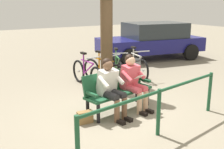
{
  "coord_description": "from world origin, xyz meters",
  "views": [
    {
      "loc": [
        3.02,
        4.51,
        2.29
      ],
      "look_at": [
        -0.09,
        -0.5,
        0.75
      ],
      "focal_mm": 44.92,
      "sensor_mm": 36.0,
      "label": 1
    }
  ],
  "objects_px": {
    "person_companion": "(111,85)",
    "parked_car": "(152,40)",
    "bicycle_red": "(117,68)",
    "bicycle_green": "(87,74)",
    "person_reading": "(133,80)",
    "tree_trunk": "(106,33)",
    "bicycle_orange": "(104,72)",
    "handbag": "(85,117)",
    "bench": "(117,88)",
    "bicycle_purple": "(136,66)",
    "litter_bin": "(134,73)"
  },
  "relations": [
    {
      "from": "bicycle_orange",
      "to": "bicycle_green",
      "type": "xyz_separation_m",
      "value": [
        0.52,
        -0.02,
        0.0
      ]
    },
    {
      "from": "bench",
      "to": "person_companion",
      "type": "xyz_separation_m",
      "value": [
        0.29,
        0.22,
        0.16
      ]
    },
    {
      "from": "bicycle_green",
      "to": "bicycle_orange",
      "type": "bearing_deg",
      "value": 85.97
    },
    {
      "from": "person_reading",
      "to": "person_companion",
      "type": "xyz_separation_m",
      "value": [
        0.63,
        0.11,
        -0.0
      ]
    },
    {
      "from": "handbag",
      "to": "tree_trunk",
      "type": "distance_m",
      "value": 2.63
    },
    {
      "from": "bench",
      "to": "tree_trunk",
      "type": "bearing_deg",
      "value": -122.71
    },
    {
      "from": "bicycle_red",
      "to": "bicycle_orange",
      "type": "bearing_deg",
      "value": -50.57
    },
    {
      "from": "handbag",
      "to": "litter_bin",
      "type": "distance_m",
      "value": 2.65
    },
    {
      "from": "bicycle_red",
      "to": "bicycle_orange",
      "type": "height_order",
      "value": "same"
    },
    {
      "from": "bench",
      "to": "person_reading",
      "type": "distance_m",
      "value": 0.39
    },
    {
      "from": "bench",
      "to": "bicycle_orange",
      "type": "distance_m",
      "value": 2.06
    },
    {
      "from": "handbag",
      "to": "litter_bin",
      "type": "relative_size",
      "value": 0.38
    },
    {
      "from": "bicycle_red",
      "to": "bicycle_orange",
      "type": "xyz_separation_m",
      "value": [
        0.56,
        0.17,
        0.0
      ]
    },
    {
      "from": "litter_bin",
      "to": "bicycle_orange",
      "type": "height_order",
      "value": "bicycle_orange"
    },
    {
      "from": "bicycle_orange",
      "to": "handbag",
      "type": "bearing_deg",
      "value": -52.17
    },
    {
      "from": "person_companion",
      "to": "bicycle_red",
      "type": "bearing_deg",
      "value": -135.43
    },
    {
      "from": "bench",
      "to": "parked_car",
      "type": "xyz_separation_m",
      "value": [
        -4.33,
        -4.08,
        0.27
      ]
    },
    {
      "from": "person_companion",
      "to": "tree_trunk",
      "type": "distance_m",
      "value": 2.05
    },
    {
      "from": "bench",
      "to": "litter_bin",
      "type": "relative_size",
      "value": 2.13
    },
    {
      "from": "person_companion",
      "to": "bicycle_orange",
      "type": "relative_size",
      "value": 0.73
    },
    {
      "from": "person_reading",
      "to": "bicycle_purple",
      "type": "bearing_deg",
      "value": -137.95
    },
    {
      "from": "bench",
      "to": "handbag",
      "type": "relative_size",
      "value": 5.53
    },
    {
      "from": "handbag",
      "to": "parked_car",
      "type": "height_order",
      "value": "parked_car"
    },
    {
      "from": "litter_bin",
      "to": "bicycle_red",
      "type": "height_order",
      "value": "bicycle_red"
    },
    {
      "from": "parked_car",
      "to": "bicycle_red",
      "type": "bearing_deg",
      "value": 43.3
    },
    {
      "from": "tree_trunk",
      "to": "parked_car",
      "type": "bearing_deg",
      "value": -144.56
    },
    {
      "from": "bicycle_purple",
      "to": "handbag",
      "type": "bearing_deg",
      "value": -40.96
    },
    {
      "from": "person_reading",
      "to": "tree_trunk",
      "type": "distance_m",
      "value": 1.77
    },
    {
      "from": "bench",
      "to": "tree_trunk",
      "type": "relative_size",
      "value": 0.55
    },
    {
      "from": "handbag",
      "to": "bicycle_green",
      "type": "height_order",
      "value": "bicycle_green"
    },
    {
      "from": "bicycle_green",
      "to": "litter_bin",
      "type": "bearing_deg",
      "value": 53.81
    },
    {
      "from": "person_reading",
      "to": "bicycle_orange",
      "type": "height_order",
      "value": "person_reading"
    },
    {
      "from": "person_companion",
      "to": "parked_car",
      "type": "distance_m",
      "value": 6.31
    },
    {
      "from": "person_reading",
      "to": "bicycle_red",
      "type": "distance_m",
      "value": 2.42
    },
    {
      "from": "tree_trunk",
      "to": "litter_bin",
      "type": "bearing_deg",
      "value": 162.94
    },
    {
      "from": "bicycle_red",
      "to": "bench",
      "type": "bearing_deg",
      "value": -10.43
    },
    {
      "from": "bicycle_orange",
      "to": "person_companion",
      "type": "bearing_deg",
      "value": -41.05
    },
    {
      "from": "person_companion",
      "to": "litter_bin",
      "type": "height_order",
      "value": "person_companion"
    },
    {
      "from": "person_reading",
      "to": "parked_car",
      "type": "xyz_separation_m",
      "value": [
        -3.99,
        -4.19,
        0.11
      ]
    },
    {
      "from": "person_companion",
      "to": "litter_bin",
      "type": "xyz_separation_m",
      "value": [
        -1.61,
        -1.42,
        -0.27
      ]
    },
    {
      "from": "handbag",
      "to": "bicycle_green",
      "type": "distance_m",
      "value": 2.46
    },
    {
      "from": "bicycle_purple",
      "to": "bicycle_green",
      "type": "height_order",
      "value": "same"
    },
    {
      "from": "parked_car",
      "to": "person_reading",
      "type": "bearing_deg",
      "value": 55.83
    },
    {
      "from": "bicycle_red",
      "to": "bicycle_green",
      "type": "relative_size",
      "value": 0.94
    },
    {
      "from": "litter_bin",
      "to": "bench",
      "type": "bearing_deg",
      "value": 42.41
    },
    {
      "from": "litter_bin",
      "to": "handbag",
      "type": "bearing_deg",
      "value": 33.2
    },
    {
      "from": "bicycle_green",
      "to": "bicycle_red",
      "type": "bearing_deg",
      "value": 96.04
    },
    {
      "from": "bicycle_red",
      "to": "bicycle_purple",
      "type": "bearing_deg",
      "value": 106.55
    },
    {
      "from": "parked_car",
      "to": "litter_bin",
      "type": "bearing_deg",
      "value": 53.15
    },
    {
      "from": "litter_bin",
      "to": "tree_trunk",
      "type": "bearing_deg",
      "value": -17.06
    }
  ]
}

